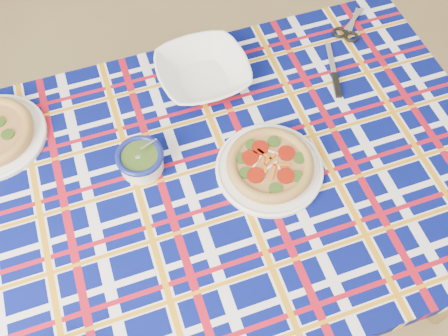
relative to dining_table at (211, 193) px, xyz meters
name	(u,v)px	position (x,y,z in m)	size (l,w,h in m)	color
floor	(321,238)	(0.44, -0.05, -0.65)	(4.00, 4.00, 0.00)	olive
dining_table	(211,193)	(0.00, 0.00, 0.00)	(1.61, 1.09, 0.72)	brown
tablecloth	(211,189)	(0.00, 0.00, 0.02)	(1.56, 0.99, 0.10)	#040C57
main_focaccia_plate	(270,165)	(0.15, -0.04, 0.10)	(0.29, 0.29, 0.06)	#AC743D
pesto_bowl	(140,159)	(-0.15, 0.11, 0.11)	(0.13, 0.13, 0.07)	#20370F
serving_bowl	(203,73)	(0.11, 0.32, 0.11)	(0.26, 0.26, 0.06)	white
table_knife	(331,60)	(0.50, 0.23, 0.08)	(0.23, 0.02, 0.01)	silver
kitchen_scissors	(354,20)	(0.65, 0.34, 0.08)	(0.19, 0.09, 0.02)	silver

